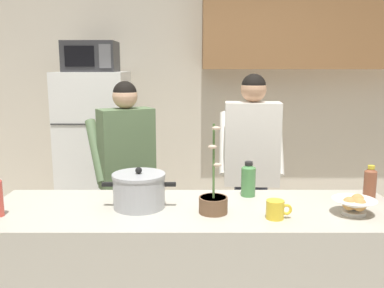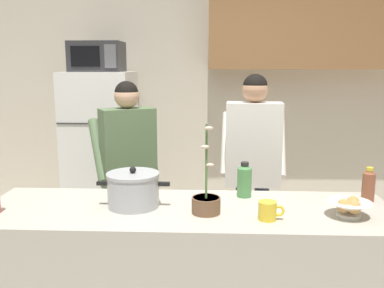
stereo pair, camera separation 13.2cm
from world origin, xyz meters
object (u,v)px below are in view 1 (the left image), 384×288
at_px(refrigerator, 94,156).
at_px(bread_bowl, 353,205).
at_px(coffee_mug, 274,209).
at_px(cooking_pot, 138,190).
at_px(potted_orchid, 212,201).
at_px(microwave, 89,57).
at_px(person_near_pot, 125,161).
at_px(bottle_mid_counter, 247,179).
at_px(bottle_near_edge, 368,182).
at_px(person_by_sink, 250,155).

distance_m(refrigerator, bread_bowl, 2.64).
xyz_separation_m(refrigerator, coffee_mug, (1.36, -2.01, 0.16)).
distance_m(cooking_pot, potted_orchid, 0.41).
xyz_separation_m(bread_bowl, potted_orchid, (-0.73, 0.02, 0.01)).
distance_m(refrigerator, cooking_pot, 1.96).
bearing_deg(cooking_pot, microwave, 109.92).
relative_size(person_near_pot, bread_bowl, 6.97).
xyz_separation_m(microwave, bread_bowl, (1.78, -1.92, -0.79)).
height_order(microwave, bottle_mid_counter, microwave).
bearing_deg(bottle_near_edge, bottle_mid_counter, 175.58).
relative_size(person_near_pot, cooking_pot, 3.94).
bearing_deg(potted_orchid, coffee_mug, -15.44).
distance_m(refrigerator, bottle_mid_counter, 2.08).
distance_m(microwave, person_by_sink, 1.81).
relative_size(microwave, bread_bowl, 2.14).
distance_m(person_near_pot, bread_bowl, 1.69).
distance_m(person_near_pot, bottle_near_edge, 1.70).
distance_m(bread_bowl, potted_orchid, 0.73).
height_order(cooking_pot, potted_orchid, potted_orchid).
height_order(person_by_sink, bread_bowl, person_by_sink).
bearing_deg(refrigerator, bottle_near_edge, -40.57).
relative_size(person_near_pot, bottle_near_edge, 7.97).
height_order(cooking_pot, bottle_mid_counter, cooking_pot).
bearing_deg(coffee_mug, bread_bowl, 8.35).
height_order(person_near_pot, potted_orchid, person_near_pot).
bearing_deg(coffee_mug, cooking_pot, 166.07).
bearing_deg(person_near_pot, microwave, 116.53).
distance_m(person_by_sink, bottle_near_edge, 0.97).
xyz_separation_m(person_near_pot, person_by_sink, (0.95, 0.02, 0.04)).
distance_m(bread_bowl, bottle_mid_counter, 0.60).
distance_m(person_by_sink, bread_bowl, 1.12).
bearing_deg(bottle_near_edge, potted_orchid, -165.35).
xyz_separation_m(coffee_mug, bottle_mid_counter, (-0.09, 0.38, 0.05)).
bearing_deg(bottle_mid_counter, person_by_sink, 80.50).
bearing_deg(refrigerator, person_by_sink, -32.63).
xyz_separation_m(cooking_pot, bottle_mid_counter, (0.62, 0.20, 0.01)).
bearing_deg(refrigerator, person_near_pot, -64.02).
height_order(person_near_pot, bottle_mid_counter, person_near_pot).
distance_m(cooking_pot, bottle_mid_counter, 0.65).
distance_m(bottle_near_edge, potted_orchid, 0.94).
bearing_deg(person_near_pot, person_by_sink, 1.22).
relative_size(person_by_sink, potted_orchid, 3.47).
bearing_deg(microwave, bottle_near_edge, -40.20).
distance_m(microwave, coffee_mug, 2.53).
bearing_deg(bottle_near_edge, person_by_sink, 125.83).
relative_size(cooking_pot, bread_bowl, 1.77).
xyz_separation_m(person_near_pot, cooking_pot, (0.21, -0.92, 0.05)).
height_order(person_near_pot, coffee_mug, person_near_pot).
height_order(refrigerator, person_by_sink, same).
xyz_separation_m(person_by_sink, bottle_mid_counter, (-0.12, -0.74, 0.01)).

